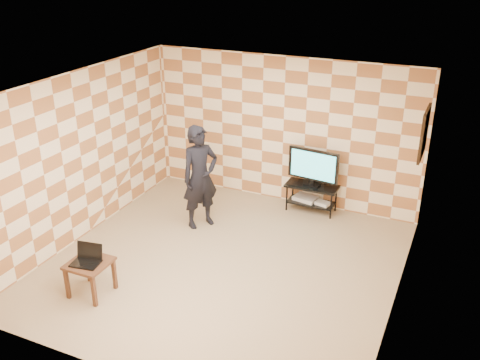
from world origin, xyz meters
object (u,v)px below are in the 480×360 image
at_px(person, 200,177).
at_px(side_table, 90,268).
at_px(tv_stand, 312,192).
at_px(tv, 313,166).

bearing_deg(person, side_table, -156.38).
height_order(tv_stand, tv, tv).
bearing_deg(tv, person, -140.66).
bearing_deg(tv_stand, person, -140.59).
height_order(tv, person, person).
bearing_deg(person, tv_stand, -16.49).
height_order(tv_stand, side_table, same).
height_order(tv_stand, person, person).
distance_m(tv_stand, side_table, 4.17).
relative_size(tv, side_table, 1.72).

